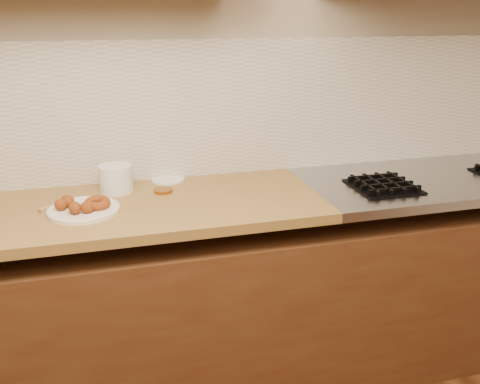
# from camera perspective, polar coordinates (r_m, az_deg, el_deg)

# --- Properties ---
(wall_back) EXTENTS (4.00, 0.02, 2.70)m
(wall_back) POSITION_cam_1_polar(r_m,az_deg,el_deg) (2.24, -6.91, 12.88)
(wall_back) COLOR #B4A78D
(wall_back) RESTS_ON ground
(base_cabinet) EXTENTS (3.60, 0.60, 0.77)m
(base_cabinet) POSITION_cam_1_polar(r_m,az_deg,el_deg) (2.28, -4.71, -12.89)
(base_cabinet) COLOR #4E3219
(base_cabinet) RESTS_ON floor
(butcher_block) EXTENTS (2.30, 0.62, 0.04)m
(butcher_block) POSITION_cam_1_polar(r_m,az_deg,el_deg) (2.06, -23.22, -2.79)
(butcher_block) COLOR olive
(butcher_block) RESTS_ON base_cabinet
(stovetop) EXTENTS (1.30, 0.62, 0.04)m
(stovetop) POSITION_cam_1_polar(r_m,az_deg,el_deg) (2.51, 21.72, 1.31)
(stovetop) COLOR #9EA0A5
(stovetop) RESTS_ON base_cabinet
(backsplash) EXTENTS (3.60, 0.02, 0.60)m
(backsplash) POSITION_cam_1_polar(r_m,az_deg,el_deg) (2.25, -6.71, 9.06)
(backsplash) COLOR beige
(backsplash) RESTS_ON wall_back
(burner_grates) EXTENTS (0.91, 0.26, 0.03)m
(burner_grates) POSITION_cam_1_polar(r_m,az_deg,el_deg) (2.42, 22.43, 1.40)
(burner_grates) COLOR black
(burner_grates) RESTS_ON stovetop
(donut_plate) EXTENTS (0.26, 0.26, 0.02)m
(donut_plate) POSITION_cam_1_polar(r_m,az_deg,el_deg) (1.99, -17.13, -1.94)
(donut_plate) COLOR white
(donut_plate) RESTS_ON butcher_block
(ring_donut) EXTENTS (0.12, 0.12, 0.04)m
(ring_donut) POSITION_cam_1_polar(r_m,az_deg,el_deg) (1.97, -15.74, -1.20)
(ring_donut) COLOR brown
(ring_donut) RESTS_ON donut_plate
(fried_dough_chunks) EXTENTS (0.14, 0.15, 0.04)m
(fried_dough_chunks) POSITION_cam_1_polar(r_m,az_deg,el_deg) (1.96, -18.38, -1.37)
(fried_dough_chunks) COLOR brown
(fried_dough_chunks) RESTS_ON donut_plate
(plastic_tub) EXTENTS (0.14, 0.14, 0.11)m
(plastic_tub) POSITION_cam_1_polar(r_m,az_deg,el_deg) (2.16, -13.75, 1.48)
(plastic_tub) COLOR silver
(plastic_tub) RESTS_ON butcher_block
(tub_lid) EXTENTS (0.19, 0.19, 0.01)m
(tub_lid) POSITION_cam_1_polar(r_m,az_deg,el_deg) (2.28, -8.08, 1.41)
(tub_lid) COLOR white
(tub_lid) RESTS_ON butcher_block
(brass_jar_lid) EXTENTS (0.10, 0.10, 0.01)m
(brass_jar_lid) POSITION_cam_1_polar(r_m,az_deg,el_deg) (2.13, -8.63, 0.15)
(brass_jar_lid) COLOR #9C6225
(brass_jar_lid) RESTS_ON butcher_block
(wooden_utensil) EXTENTS (0.17, 0.13, 0.02)m
(wooden_utensil) POSITION_cam_1_polar(r_m,az_deg,el_deg) (2.07, -19.31, -1.28)
(wooden_utensil) COLOR #9B7C4A
(wooden_utensil) RESTS_ON butcher_block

